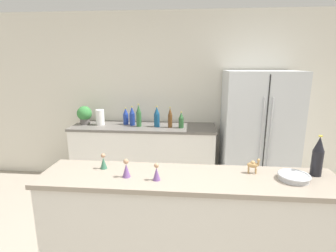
{
  "coord_description": "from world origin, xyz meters",
  "views": [
    {
      "loc": [
        0.22,
        -1.26,
        1.81
      ],
      "look_at": [
        -0.03,
        1.44,
        1.16
      ],
      "focal_mm": 28.0,
      "sensor_mm": 36.0,
      "label": 1
    }
  ],
  "objects": [
    {
      "name": "back_bottle_1",
      "position": [
        -0.65,
        2.42,
        1.06
      ],
      "size": [
        0.08,
        0.08,
        0.28
      ],
      "color": "navy",
      "rests_on": "back_counter"
    },
    {
      "name": "back_bottle_3",
      "position": [
        -0.53,
        2.36,
        1.08
      ],
      "size": [
        0.07,
        0.07,
        0.32
      ],
      "color": "#2D6033",
      "rests_on": "back_counter"
    },
    {
      "name": "back_bottle_4",
      "position": [
        -0.27,
        2.35,
        1.07
      ],
      "size": [
        0.08,
        0.08,
        0.3
      ],
      "color": "navy",
      "rests_on": "back_counter"
    },
    {
      "name": "back_counter",
      "position": [
        -0.48,
        2.4,
        0.46
      ],
      "size": [
        2.08,
        0.63,
        0.92
      ],
      "color": "white",
      "rests_on": "ground_plane"
    },
    {
      "name": "refrigerator",
      "position": [
        1.13,
        2.31,
        0.86
      ],
      "size": [
        0.95,
        0.76,
        1.72
      ],
      "color": "silver",
      "rests_on": "ground_plane"
    },
    {
      "name": "wine_bottle",
      "position": [
        1.13,
        0.62,
        1.15
      ],
      "size": [
        0.08,
        0.08,
        0.3
      ],
      "color": "black",
      "rests_on": "bar_counter"
    },
    {
      "name": "back_bottle_0",
      "position": [
        -0.08,
        2.33,
        1.06
      ],
      "size": [
        0.06,
        0.06,
        0.29
      ],
      "color": "brown",
      "rests_on": "back_counter"
    },
    {
      "name": "wise_man_figurine_crimson",
      "position": [
        -0.45,
        0.6,
        1.06
      ],
      "size": [
        0.05,
        0.05,
        0.12
      ],
      "color": "#33664C",
      "rests_on": "bar_counter"
    },
    {
      "name": "wise_man_figurine_blue",
      "position": [
        -0.02,
        0.43,
        1.06
      ],
      "size": [
        0.05,
        0.05,
        0.13
      ],
      "color": "#6B4784",
      "rests_on": "bar_counter"
    },
    {
      "name": "wise_man_figurine_purple",
      "position": [
        -0.24,
        0.46,
        1.07
      ],
      "size": [
        0.06,
        0.06,
        0.14
      ],
      "color": "#6B4784",
      "rests_on": "bar_counter"
    },
    {
      "name": "back_bottle_2",
      "position": [
        -0.75,
        2.47,
        1.04
      ],
      "size": [
        0.08,
        0.08,
        0.25
      ],
      "color": "navy",
      "rests_on": "back_counter"
    },
    {
      "name": "fruit_bowl",
      "position": [
        0.94,
        0.52,
        1.03
      ],
      "size": [
        0.22,
        0.22,
        0.04
      ],
      "color": "#B7BABF",
      "rests_on": "bar_counter"
    },
    {
      "name": "potted_plant",
      "position": [
        -1.36,
        2.42,
        1.07
      ],
      "size": [
        0.22,
        0.22,
        0.27
      ],
      "color": "#595451",
      "rests_on": "back_counter"
    },
    {
      "name": "back_bottle_5",
      "position": [
        0.07,
        2.32,
        1.03
      ],
      "size": [
        0.07,
        0.07,
        0.23
      ],
      "color": "#2D6033",
      "rests_on": "back_counter"
    },
    {
      "name": "paper_towel_roll",
      "position": [
        -1.12,
        2.4,
        1.04
      ],
      "size": [
        0.12,
        0.12,
        0.23
      ],
      "color": "white",
      "rests_on": "back_counter"
    },
    {
      "name": "bar_counter",
      "position": [
        0.2,
        0.51,
        0.51
      ],
      "size": [
        2.18,
        0.49,
        1.01
      ],
      "color": "beige",
      "rests_on": "ground_plane"
    },
    {
      "name": "camel_figurine",
      "position": [
        0.68,
        0.61,
        1.08
      ],
      "size": [
        0.09,
        0.05,
        0.12
      ],
      "color": "tan",
      "rests_on": "bar_counter"
    },
    {
      "name": "wall_back",
      "position": [
        0.0,
        2.73,
        1.27
      ],
      "size": [
        8.0,
        0.06,
        2.55
      ],
      "color": "silver",
      "rests_on": "ground_plane"
    }
  ]
}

